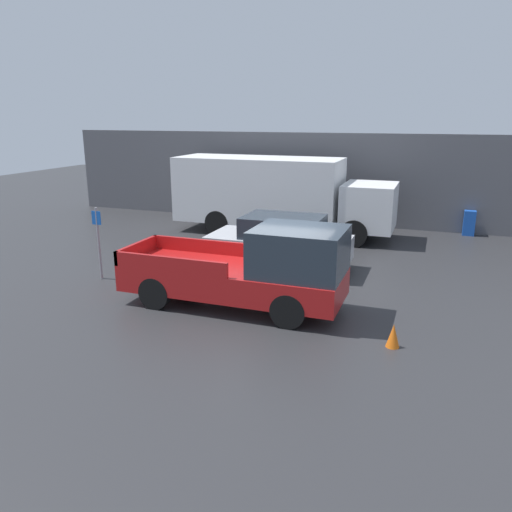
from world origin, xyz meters
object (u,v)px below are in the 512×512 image
at_px(newspaper_box, 469,223).
at_px(traffic_cone, 393,336).
at_px(pickup_truck, 253,270).
at_px(car, 280,242).
at_px(delivery_truck, 275,193).
at_px(parking_sign, 98,239).

xyz_separation_m(newspaper_box, traffic_cone, (-1.93, -11.62, -0.25)).
height_order(pickup_truck, newspaper_box, pickup_truck).
relative_size(car, delivery_truck, 0.50).
distance_m(car, newspaper_box, 9.17).
bearing_deg(newspaper_box, parking_sign, -136.97).
bearing_deg(pickup_truck, delivery_truck, 104.21).
xyz_separation_m(delivery_truck, parking_sign, (-3.03, -7.51, -0.47)).
bearing_deg(pickup_truck, parking_sign, 172.49).
height_order(delivery_truck, newspaper_box, delivery_truck).
relative_size(parking_sign, traffic_cone, 4.19).
bearing_deg(parking_sign, traffic_cone, -11.32).
relative_size(pickup_truck, parking_sign, 2.61).
height_order(pickup_truck, parking_sign, pickup_truck).
height_order(parking_sign, newspaper_box, parking_sign).
xyz_separation_m(car, traffic_cone, (3.95, -4.60, -0.60)).
height_order(parking_sign, traffic_cone, parking_sign).
bearing_deg(newspaper_box, delivery_truck, -162.55).
distance_m(pickup_truck, car, 3.56).
height_order(newspaper_box, traffic_cone, newspaper_box).
bearing_deg(car, traffic_cone, -49.33).
bearing_deg(newspaper_box, car, -129.92).
bearing_deg(pickup_truck, traffic_cone, -16.60).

